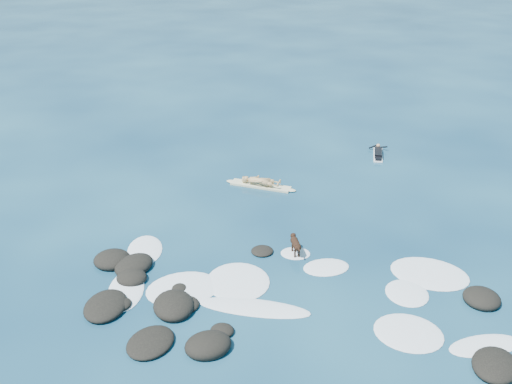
{
  "coord_description": "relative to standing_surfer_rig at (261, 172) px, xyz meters",
  "views": [
    {
      "loc": [
        -0.48,
        -17.15,
        11.23
      ],
      "look_at": [
        -2.0,
        4.0,
        0.9
      ],
      "focal_mm": 40.0,
      "sensor_mm": 36.0,
      "label": 1
    }
  ],
  "objects": [
    {
      "name": "dog",
      "position": [
        1.63,
        -5.69,
        -0.28
      ],
      "size": [
        0.47,
        1.11,
        0.72
      ],
      "rotation": [
        0.0,
        0.0,
        1.83
      ],
      "color": "black",
      "rests_on": "ground"
    },
    {
      "name": "ground",
      "position": [
        1.96,
        -6.41,
        -0.75
      ],
      "size": [
        160.0,
        160.0,
        0.0
      ],
      "primitive_type": "plane",
      "color": "#0A2642",
      "rests_on": "ground"
    },
    {
      "name": "reef_rocks",
      "position": [
        -0.95,
        -9.0,
        -0.64
      ],
      "size": [
        14.9,
        7.02,
        0.58
      ],
      "color": "black",
      "rests_on": "ground"
    },
    {
      "name": "breaking_foam",
      "position": [
        1.55,
        -7.85,
        -0.74
      ],
      "size": [
        13.18,
        6.41,
        0.12
      ],
      "color": "white",
      "rests_on": "ground"
    },
    {
      "name": "standing_surfer_rig",
      "position": [
        0.0,
        0.0,
        0.0
      ],
      "size": [
        3.32,
        1.28,
        1.91
      ],
      "rotation": [
        0.0,
        0.0,
        -0.26
      ],
      "color": "beige",
      "rests_on": "ground"
    },
    {
      "name": "paddling_surfer_rig",
      "position": [
        5.83,
        4.21,
        -0.62
      ],
      "size": [
        0.98,
        2.21,
        0.38
      ],
      "rotation": [
        0.0,
        0.0,
        1.46
      ],
      "color": "white",
      "rests_on": "ground"
    }
  ]
}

